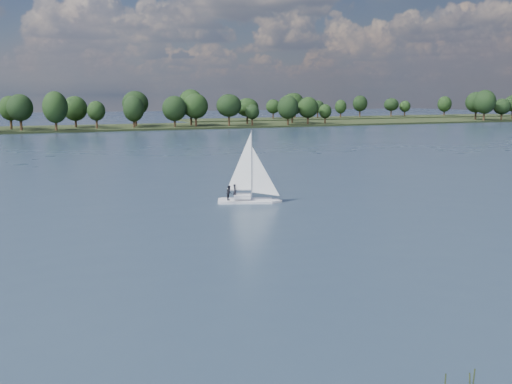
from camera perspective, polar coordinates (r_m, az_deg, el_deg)
ground at (r=125.32m, az=-9.33°, el=3.50°), size 700.00×700.00×0.00m
far_shore at (r=235.28m, az=-15.96°, el=6.09°), size 660.00×40.00×1.50m
far_shore_back at (r=339.34m, az=10.94°, el=7.27°), size 220.00×30.00×1.40m
sailboat at (r=70.21m, az=-1.03°, el=1.02°), size 7.41×4.46×9.44m
treeline at (r=230.06m, az=-19.23°, el=7.89°), size 562.62×74.20×18.40m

